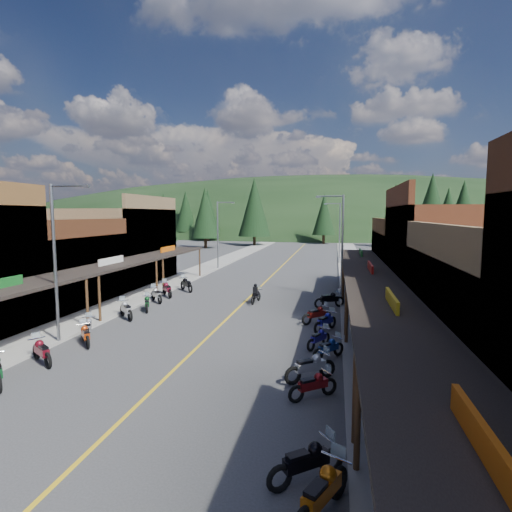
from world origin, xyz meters
The scene contains 44 objects.
ground centered at (0.00, 0.00, 0.00)m, with size 220.00×220.00×0.00m, color #38383A.
centerline centered at (0.00, 20.00, 0.01)m, with size 0.15×90.00×0.01m, color gold.
sidewalk_west centered at (-8.70, 20.00, 0.07)m, with size 3.40×94.00×0.15m, color gray.
sidewalk_east centered at (8.70, 20.00, 0.07)m, with size 3.40×94.00×0.15m, color gray.
shop_west_2 centered at (-13.75, 1.70, 2.53)m, with size 10.90×9.00×6.20m.
shop_west_3 centered at (-13.78, 11.30, 3.52)m, with size 10.90×10.20×8.20m.
shop_east_2 centered at (13.78, 1.70, 3.52)m, with size 10.90×9.00×8.20m.
shop_east_3 centered at (13.75, 11.30, 2.53)m, with size 10.90×10.20×6.20m.
streetlight_0 centered at (-6.95, -6.00, 4.46)m, with size 2.16×0.18×8.00m.
streetlight_1 centered at (-6.95, 22.00, 4.46)m, with size 2.16×0.18×8.00m.
streetlight_2 centered at (6.95, 8.00, 4.46)m, with size 2.16×0.18×8.00m.
streetlight_3 centered at (6.95, 30.00, 4.46)m, with size 2.16×0.18×8.00m.
ridge_hill centered at (0.00, 135.00, 0.00)m, with size 310.00×140.00×60.00m, color black.
pine_0 centered at (-40.00, 62.00, 6.48)m, with size 5.04×5.04×11.00m.
pine_1 centered at (-24.00, 70.00, 7.24)m, with size 5.88×5.88×12.50m.
pine_2 centered at (-10.00, 58.00, 7.99)m, with size 6.72×6.72×14.00m.
pine_3 centered at (4.00, 66.00, 6.48)m, with size 5.04×5.04×11.00m.
pine_4 centered at (18.00, 60.00, 7.24)m, with size 5.88×5.88×12.50m.
pine_5 centered at (34.00, 72.00, 7.99)m, with size 6.72×6.72×14.00m.
pine_7 centered at (-32.00, 76.00, 7.24)m, with size 5.88×5.88×12.50m.
pine_8 centered at (-22.00, 40.00, 5.98)m, with size 4.48×4.48×10.00m.
pine_9 centered at (24.00, 45.00, 6.38)m, with size 4.93×4.93×10.80m.
pine_10 centered at (-18.00, 50.00, 6.78)m, with size 5.38×5.38×11.60m.
pine_11 centered at (20.00, 38.00, 7.19)m, with size 5.82×5.82×12.40m.
bike_west_4 centered at (-5.93, -8.61, 0.62)m, with size 0.72×2.16×1.23m, color maroon, non-canonical shape.
bike_west_5 centered at (-5.62, -5.94, 0.57)m, with size 0.67×2.00×1.14m, color #B7390D, non-canonical shape.
bike_west_6 centered at (-6.29, -4.69, 0.57)m, with size 0.67×2.01×1.15m, color gray, non-canonical shape.
bike_west_7 centered at (-6.22, -0.91, 0.64)m, with size 0.74×2.23×1.28m, color #ACABB1, non-canonical shape.
bike_west_8 centered at (-5.87, 1.24, 0.57)m, with size 0.66×1.99×1.14m, color #0C3F17, non-canonical shape.
bike_west_9 centered at (-6.43, 3.87, 0.62)m, with size 0.73×2.18×1.25m, color #9D9DA2, non-canonical shape.
bike_west_10 centered at (-6.48, 5.90, 0.66)m, with size 0.77×2.31×1.32m, color maroon, non-canonical shape.
bike_west_11 centered at (-5.78, 8.29, 0.66)m, with size 0.77×2.31×1.32m, color black, non-canonical shape.
bike_east_1 centered at (6.40, -15.26, 0.65)m, with size 0.76×2.27×1.29m, color #B3580C, non-canonical shape.
bike_east_2 centered at (5.99, -14.18, 0.60)m, with size 0.70×2.10×1.20m, color black, non-canonical shape.
bike_east_3 centered at (5.90, -9.65, 0.56)m, with size 0.65×1.95×1.11m, color maroon, non-canonical shape.
bike_east_4 centered at (5.71, -8.14, 0.64)m, with size 0.74×2.23×1.28m, color #AAABB0, non-canonical shape.
bike_east_5 centered at (6.36, -5.56, 0.55)m, with size 0.64×1.92×1.10m, color navy, non-canonical shape.
bike_east_6 centered at (5.87, -4.11, 0.53)m, with size 0.62×1.87×1.07m, color navy, non-canonical shape.
bike_east_7 centered at (6.11, -1.20, 0.61)m, with size 0.71×2.13×1.22m, color navy, non-canonical shape.
bike_east_8 centered at (5.57, 0.29, 0.61)m, with size 0.71×2.13×1.22m, color maroon, non-canonical shape.
bike_east_9 centered at (6.25, 4.55, 0.65)m, with size 0.76×2.27×1.30m, color black, non-canonical shape.
rider_on_bike centered at (0.89, 5.06, 0.60)m, with size 0.89×2.02×1.49m.
pedestrian_east_a centered at (7.83, -3.14, 0.95)m, with size 0.58×0.38×1.60m, color #2D2132.
pedestrian_east_b centered at (7.92, 11.05, 1.07)m, with size 0.90×0.52×1.85m, color brown.
Camera 1 is at (6.57, -23.34, 6.54)m, focal length 28.00 mm.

